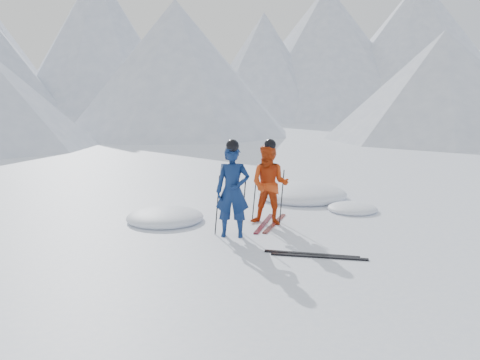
{
  "coord_description": "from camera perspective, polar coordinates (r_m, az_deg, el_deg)",
  "views": [
    {
      "loc": [
        -3.04,
        -9.69,
        2.88
      ],
      "look_at": [
        -2.07,
        0.5,
        1.1
      ],
      "focal_mm": 38.0,
      "sensor_mm": 36.0,
      "label": 1
    }
  ],
  "objects": [
    {
      "name": "ski_worn_left",
      "position": [
        11.25,
        2.7,
        -4.9
      ],
      "size": [
        0.66,
        1.63,
        0.03
      ],
      "primitive_type": "cube",
      "rotation": [
        0.0,
        0.0,
        -0.35
      ],
      "color": "black",
      "rests_on": "ground"
    },
    {
      "name": "ski_loose_b",
      "position": [
        9.15,
        8.87,
        -8.5
      ],
      "size": [
        1.65,
        0.57,
        0.03
      ],
      "primitive_type": "cube",
      "rotation": [
        0.0,
        0.0,
        1.28
      ],
      "color": "black",
      "rests_on": "ground"
    },
    {
      "name": "pole_red_right",
      "position": [
        11.33,
        4.72,
        -1.82
      ],
      "size": [
        0.12,
        0.08,
        1.18
      ],
      "primitive_type": "cylinder",
      "rotation": [
        -0.05,
        0.08,
        0.0
      ],
      "color": "black",
      "rests_on": "ground"
    },
    {
      "name": "snow_lumps",
      "position": [
        13.25,
        4.15,
        -2.7
      ],
      "size": [
        6.01,
        4.25,
        0.54
      ],
      "color": "white",
      "rests_on": "ground"
    },
    {
      "name": "skier_blue",
      "position": [
        10.11,
        -0.83,
        -1.27
      ],
      "size": [
        0.74,
        0.55,
        1.85
      ],
      "primitive_type": "imported",
      "rotation": [
        0.0,
        0.0,
        -0.17
      ],
      "color": "#0D2252",
      "rests_on": "ground"
    },
    {
      "name": "pole_red_left",
      "position": [
        11.34,
        1.65,
        -1.78
      ],
      "size": [
        0.12,
        0.09,
        1.18
      ],
      "primitive_type": "cylinder",
      "rotation": [
        0.06,
        0.08,
        0.0
      ],
      "color": "black",
      "rests_on": "ground"
    },
    {
      "name": "ground",
      "position": [
        10.55,
        11.59,
        -6.18
      ],
      "size": [
        160.0,
        160.0,
        0.0
      ],
      "primitive_type": "plane",
      "color": "white",
      "rests_on": "ground"
    },
    {
      "name": "pole_blue_right",
      "position": [
        10.44,
        0.43,
        -2.64
      ],
      "size": [
        0.12,
        0.07,
        1.23
      ],
      "primitive_type": "cylinder",
      "rotation": [
        -0.04,
        0.08,
        0.0
      ],
      "color": "black",
      "rests_on": "ground"
    },
    {
      "name": "pole_blue_left",
      "position": [
        10.3,
        -2.56,
        -2.83
      ],
      "size": [
        0.12,
        0.09,
        1.23
      ],
      "primitive_type": "cylinder",
      "rotation": [
        0.05,
        0.08,
        0.0
      ],
      "color": "black",
      "rests_on": "ground"
    },
    {
      "name": "skier_red",
      "position": [
        11.08,
        3.35,
        -0.51
      ],
      "size": [
        1.05,
        0.95,
        1.77
      ],
      "primitive_type": "imported",
      "rotation": [
        0.0,
        0.0,
        -0.38
      ],
      "color": "#C83C10",
      "rests_on": "ground"
    },
    {
      "name": "ski_worn_right",
      "position": [
        11.29,
        3.91,
        -4.86
      ],
      "size": [
        0.77,
        1.59,
        0.03
      ],
      "primitive_type": "cube",
      "rotation": [
        0.0,
        0.0,
        -0.42
      ],
      "color": "black",
      "rests_on": "ground"
    },
    {
      "name": "ski_loose_a",
      "position": [
        9.27,
        8.03,
        -8.25
      ],
      "size": [
        1.64,
        0.63,
        0.03
      ],
      "primitive_type": "cube",
      "rotation": [
        0.0,
        0.0,
        1.25
      ],
      "color": "black",
      "rests_on": "ground"
    },
    {
      "name": "mountain_range",
      "position": [
        46.0,
        5.71,
        14.63
      ],
      "size": [
        106.15,
        62.94,
        15.53
      ],
      "color": "#B2BCD1",
      "rests_on": "ground"
    }
  ]
}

